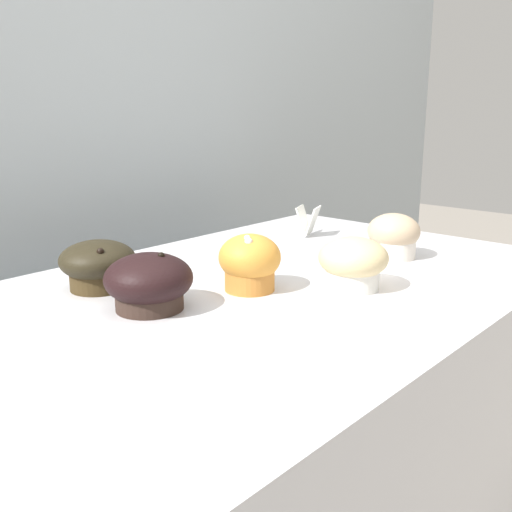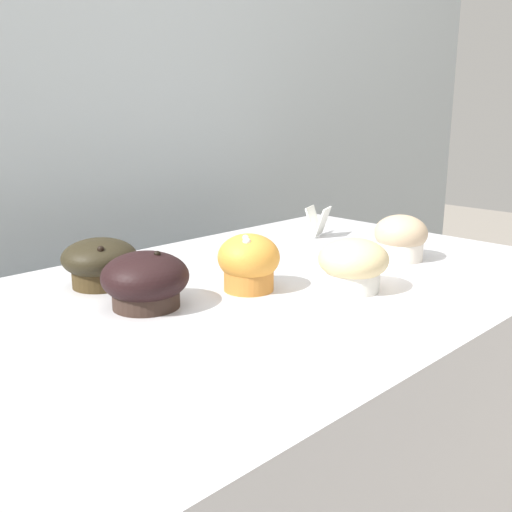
{
  "view_description": "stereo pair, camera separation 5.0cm",
  "coord_description": "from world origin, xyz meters",
  "px_view_note": "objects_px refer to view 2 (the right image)",
  "views": [
    {
      "loc": [
        -0.67,
        -0.56,
        1.19
      ],
      "look_at": [
        -0.02,
        0.01,
        0.97
      ],
      "focal_mm": 42.0,
      "sensor_mm": 36.0,
      "label": 1
    },
    {
      "loc": [
        -0.63,
        -0.6,
        1.19
      ],
      "look_at": [
        -0.02,
        0.01,
        0.97
      ],
      "focal_mm": 42.0,
      "sensor_mm": 36.0,
      "label": 2
    }
  ],
  "objects_px": {
    "muffin_front_center": "(353,264)",
    "muffin_back_left": "(247,262)",
    "muffin_front_right": "(145,281)",
    "muffin_back_right": "(401,238)",
    "muffin_front_left": "(100,262)"
  },
  "relations": [
    {
      "from": "muffin_front_center",
      "to": "muffin_front_right",
      "type": "height_order",
      "value": "muffin_front_right"
    },
    {
      "from": "muffin_back_left",
      "to": "muffin_front_center",
      "type": "bearing_deg",
      "value": -46.2
    },
    {
      "from": "muffin_front_center",
      "to": "muffin_front_left",
      "type": "distance_m",
      "value": 0.37
    },
    {
      "from": "muffin_front_center",
      "to": "muffin_back_left",
      "type": "relative_size",
      "value": 1.13
    },
    {
      "from": "muffin_front_center",
      "to": "muffin_back_right",
      "type": "height_order",
      "value": "muffin_back_right"
    },
    {
      "from": "muffin_front_center",
      "to": "muffin_front_left",
      "type": "relative_size",
      "value": 0.93
    },
    {
      "from": "muffin_back_left",
      "to": "muffin_front_left",
      "type": "bearing_deg",
      "value": 130.55
    },
    {
      "from": "muffin_front_center",
      "to": "muffin_front_left",
      "type": "xyz_separation_m",
      "value": [
        -0.25,
        0.28,
        -0.0
      ]
    },
    {
      "from": "muffin_front_right",
      "to": "muffin_back_right",
      "type": "bearing_deg",
      "value": -12.79
    },
    {
      "from": "muffin_back_right",
      "to": "muffin_front_right",
      "type": "relative_size",
      "value": 0.78
    },
    {
      "from": "muffin_back_right",
      "to": "muffin_front_center",
      "type": "bearing_deg",
      "value": -166.99
    },
    {
      "from": "muffin_back_left",
      "to": "muffin_front_left",
      "type": "relative_size",
      "value": 0.82
    },
    {
      "from": "muffin_front_center",
      "to": "muffin_back_right",
      "type": "xyz_separation_m",
      "value": [
        0.2,
        0.05,
        -0.0
      ]
    },
    {
      "from": "muffin_back_left",
      "to": "muffin_front_right",
      "type": "distance_m",
      "value": 0.16
    },
    {
      "from": "muffin_front_center",
      "to": "muffin_back_left",
      "type": "xyz_separation_m",
      "value": [
        -0.11,
        0.11,
        0.0
      ]
    }
  ]
}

